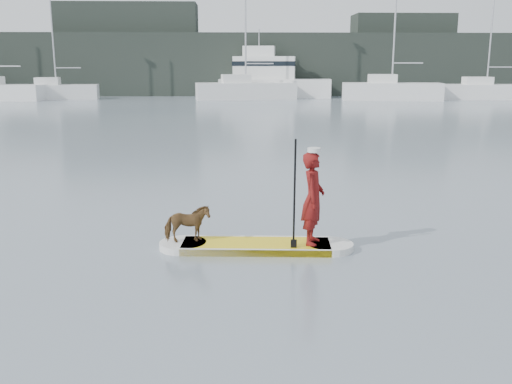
{
  "coord_description": "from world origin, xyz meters",
  "views": [
    {
      "loc": [
        1.0,
        -6.14,
        3.09
      ],
      "look_at": [
        1.31,
        3.1,
        1.0
      ],
      "focal_mm": 40.0,
      "sensor_mm": 36.0,
      "label": 1
    }
  ],
  "objects_px": {
    "sailboat_e": "(391,90)",
    "motor_yacht_a": "(270,78)",
    "paddleboard": "(256,246)",
    "paddler": "(313,198)",
    "sailboat_f": "(485,90)",
    "sailboat_c": "(56,91)",
    "sailboat_d": "(245,89)",
    "dog": "(187,224)"
  },
  "relations": [
    {
      "from": "sailboat_e",
      "to": "motor_yacht_a",
      "type": "height_order",
      "value": "sailboat_e"
    },
    {
      "from": "sailboat_e",
      "to": "paddleboard",
      "type": "bearing_deg",
      "value": -100.04
    },
    {
      "from": "paddleboard",
      "to": "paddler",
      "type": "height_order",
      "value": "paddler"
    },
    {
      "from": "sailboat_e",
      "to": "sailboat_f",
      "type": "distance_m",
      "value": 8.67
    },
    {
      "from": "sailboat_c",
      "to": "sailboat_d",
      "type": "bearing_deg",
      "value": -10.08
    },
    {
      "from": "sailboat_c",
      "to": "sailboat_d",
      "type": "xyz_separation_m",
      "value": [
        16.7,
        -0.66,
        0.16
      ]
    },
    {
      "from": "dog",
      "to": "paddler",
      "type": "bearing_deg",
      "value": -104.48
    },
    {
      "from": "sailboat_c",
      "to": "motor_yacht_a",
      "type": "distance_m",
      "value": 19.34
    },
    {
      "from": "paddler",
      "to": "sailboat_f",
      "type": "height_order",
      "value": "sailboat_f"
    },
    {
      "from": "sailboat_f",
      "to": "motor_yacht_a",
      "type": "xyz_separation_m",
      "value": [
        -18.82,
        3.82,
        0.91
      ]
    },
    {
      "from": "dog",
      "to": "sailboat_c",
      "type": "relative_size",
      "value": 0.07
    },
    {
      "from": "sailboat_c",
      "to": "sailboat_e",
      "type": "xyz_separation_m",
      "value": [
        29.32,
        -1.94,
        0.12
      ]
    },
    {
      "from": "sailboat_e",
      "to": "sailboat_f",
      "type": "height_order",
      "value": "sailboat_f"
    },
    {
      "from": "paddler",
      "to": "motor_yacht_a",
      "type": "bearing_deg",
      "value": 12.15
    },
    {
      "from": "sailboat_d",
      "to": "sailboat_e",
      "type": "height_order",
      "value": "sailboat_d"
    },
    {
      "from": "paddler",
      "to": "motor_yacht_a",
      "type": "relative_size",
      "value": 0.15
    },
    {
      "from": "sailboat_c",
      "to": "sailboat_f",
      "type": "height_order",
      "value": "sailboat_f"
    },
    {
      "from": "sailboat_c",
      "to": "sailboat_f",
      "type": "distance_m",
      "value": 37.98
    },
    {
      "from": "paddler",
      "to": "dog",
      "type": "xyz_separation_m",
      "value": [
        -2.11,
        0.13,
        -0.46
      ]
    },
    {
      "from": "paddleboard",
      "to": "sailboat_c",
      "type": "bearing_deg",
      "value": 114.57
    },
    {
      "from": "paddler",
      "to": "sailboat_d",
      "type": "xyz_separation_m",
      "value": [
        -0.55,
        41.76,
        0.02
      ]
    },
    {
      "from": "paddler",
      "to": "sailboat_f",
      "type": "xyz_separation_m",
      "value": [
        20.71,
        41.21,
        -0.07
      ]
    },
    {
      "from": "sailboat_f",
      "to": "sailboat_e",
      "type": "bearing_deg",
      "value": -170.48
    },
    {
      "from": "paddleboard",
      "to": "sailboat_d",
      "type": "height_order",
      "value": "sailboat_d"
    },
    {
      "from": "paddleboard",
      "to": "sailboat_d",
      "type": "distance_m",
      "value": 41.72
    },
    {
      "from": "sailboat_d",
      "to": "motor_yacht_a",
      "type": "relative_size",
      "value": 1.2
    },
    {
      "from": "paddleboard",
      "to": "sailboat_d",
      "type": "xyz_separation_m",
      "value": [
        0.4,
        41.71,
        0.85
      ]
    },
    {
      "from": "dog",
      "to": "sailboat_c",
      "type": "height_order",
      "value": "sailboat_c"
    },
    {
      "from": "dog",
      "to": "motor_yacht_a",
      "type": "bearing_deg",
      "value": -16.06
    },
    {
      "from": "paddleboard",
      "to": "sailboat_e",
      "type": "height_order",
      "value": "sailboat_e"
    },
    {
      "from": "dog",
      "to": "sailboat_e",
      "type": "xyz_separation_m",
      "value": [
        14.18,
        40.35,
        0.43
      ]
    },
    {
      "from": "sailboat_d",
      "to": "sailboat_c",
      "type": "bearing_deg",
      "value": 169.42
    },
    {
      "from": "paddleboard",
      "to": "paddler",
      "type": "xyz_separation_m",
      "value": [
        0.95,
        -0.06,
        0.84
      ]
    },
    {
      "from": "dog",
      "to": "sailboat_e",
      "type": "height_order",
      "value": "sailboat_e"
    },
    {
      "from": "sailboat_d",
      "to": "sailboat_f",
      "type": "xyz_separation_m",
      "value": [
        21.26,
        -0.55,
        -0.08
      ]
    },
    {
      "from": "paddleboard",
      "to": "sailboat_f",
      "type": "height_order",
      "value": "sailboat_f"
    },
    {
      "from": "sailboat_c",
      "to": "sailboat_e",
      "type": "height_order",
      "value": "sailboat_e"
    },
    {
      "from": "dog",
      "to": "motor_yacht_a",
      "type": "xyz_separation_m",
      "value": [
        4.0,
        44.9,
        1.3
      ]
    },
    {
      "from": "sailboat_c",
      "to": "sailboat_f",
      "type": "relative_size",
      "value": 0.83
    },
    {
      "from": "sailboat_d",
      "to": "motor_yacht_a",
      "type": "distance_m",
      "value": 4.16
    },
    {
      "from": "paddler",
      "to": "sailboat_d",
      "type": "relative_size",
      "value": 0.12
    },
    {
      "from": "sailboat_c",
      "to": "sailboat_f",
      "type": "xyz_separation_m",
      "value": [
        37.96,
        -1.21,
        0.07
      ]
    }
  ]
}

